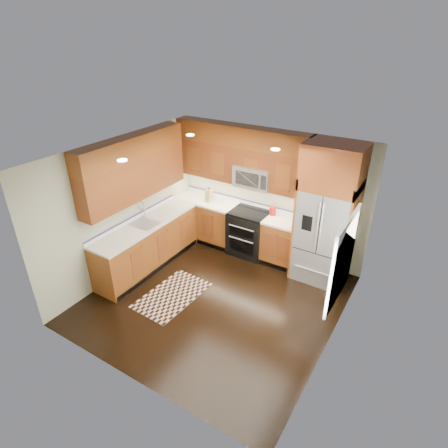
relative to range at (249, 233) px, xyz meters
The scene contains 16 objects.
ground 1.75m from the range, 81.47° to the right, with size 4.00×4.00×0.00m, color black.
wall_back 0.93m from the range, 53.04° to the left, with size 4.00×0.02×2.60m, color #B9BEAB.
wall_left 2.56m from the range, 136.38° to the right, with size 0.02×4.00×2.60m, color #B9BEAB.
wall_right 2.92m from the range, 36.55° to the right, with size 0.02×4.00×2.60m, color #B9BEAB.
window 2.83m from the range, 33.39° to the right, with size 0.04×1.10×1.30m.
base_cabinets 1.25m from the range, 141.90° to the right, with size 2.85×3.00×0.90m.
countertop 1.16m from the range, 142.09° to the right, with size 2.86×3.01×0.04m.
upper_cabinets 1.89m from the range, 147.22° to the right, with size 2.85×3.00×1.15m.
range is the anchor object (origin of this frame).
microwave 1.20m from the range, 90.19° to the left, with size 0.76×0.40×0.42m.
refrigerator 1.76m from the range, ahead, with size 0.98×0.75×2.60m.
sink_faucet 2.13m from the range, 135.87° to the right, with size 0.54×0.44×0.37m.
rug 2.09m from the range, 103.10° to the right, with size 0.81×1.34×0.01m, color black.
knife_block 1.16m from the range, behind, with size 0.12×0.16×0.32m.
utensil_crock 0.75m from the range, 17.30° to the left, with size 0.17×0.17×0.37m.
cutting_board 1.13m from the range, 12.56° to the left, with size 0.28×0.28×0.02m, color brown.
Camera 1 is at (2.86, -4.32, 4.26)m, focal length 30.00 mm.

